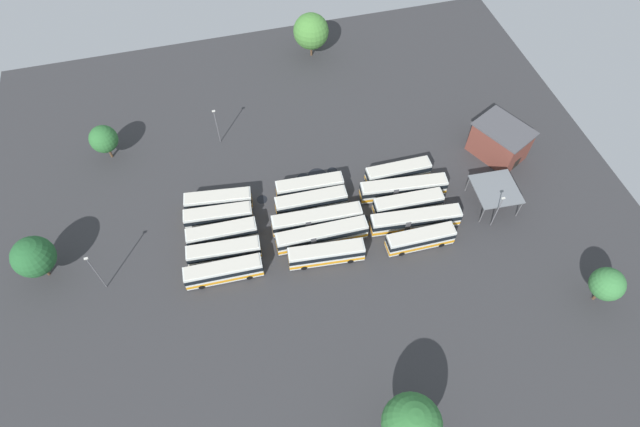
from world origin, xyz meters
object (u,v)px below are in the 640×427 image
Objects in this scene: maintenance_shelter at (496,189)px; lamp_post_far_corner at (96,272)px; bus_row0_slot2 at (222,234)px; bus_row1_slot2 at (317,219)px; bus_row2_slot0 at (420,239)px; bus_row1_slot0 at (326,254)px; depot_building at (500,141)px; tree_north_edge at (34,257)px; lamp_post_mid_lot at (217,125)px; bus_row0_slot4 at (219,201)px; tree_west_edge at (311,31)px; tree_northwest at (607,284)px; lamp_post_by_building at (497,210)px; bus_row2_slot2 at (408,203)px; bus_row1_slot4 at (310,187)px; tree_northeast at (104,139)px; tree_south_edge at (412,424)px; bus_row2_slot4 at (398,172)px; bus_row1_slot1 at (321,235)px; bus_row2_slot3 at (403,188)px; bus_row0_slot3 at (219,216)px; bus_row2_slot1 at (415,220)px; bus_row0_slot1 at (224,252)px; bus_row0_slot0 at (224,272)px; bus_row1_slot3 at (311,202)px.

maintenance_shelter is 0.88× the size of lamp_post_far_corner.
bus_row1_slot2 is at bearing -4.16° from bus_row0_slot2.
bus_row2_slot0 is at bearing -16.42° from bus_row0_slot2.
depot_building is (36.62, 14.17, 1.52)m from bus_row1_slot0.
lamp_post_mid_lot is at bearing 35.33° from tree_north_edge.
bus_row0_slot4 is 21.16m from bus_row1_slot0.
bus_row1_slot2 is 1.55× the size of tree_west_edge.
lamp_post_by_building is at bearing 119.35° from tree_northwest.
bus_row1_slot4 is at bearing 153.21° from bus_row2_slot2.
bus_row0_slot2 is at bearing 163.58° from bus_row2_slot0.
tree_west_edge is 47.43m from tree_northeast.
lamp_post_mid_lot is 0.77× the size of tree_south_edge.
tree_north_edge is 59.29m from tree_south_edge.
lamp_post_far_corner is at bearing 175.93° from lamp_post_by_building.
depot_building is 12.01m from maintenance_shelter.
bus_row0_slot2 is at bearing -171.05° from bus_row2_slot4.
lamp_post_far_corner reaches higher than bus_row2_slot2.
lamp_post_mid_lot reaches higher than bus_row1_slot1.
bus_row2_slot3 is at bearing -166.87° from depot_building.
tree_south_edge reaches higher than bus_row0_slot3.
bus_row2_slot1 and bus_row2_slot2 have the same top height.
depot_building is at bearing 13.13° from bus_row2_slot3.
bus_row0_slot1 is 1.37× the size of tree_north_edge.
tree_north_edge is 25.19m from tree_northeast.
tree_northeast is at bearing 126.52° from bus_row0_slot2.
bus_row1_slot2 is at bearing 152.47° from bus_row2_slot0.
tree_northwest reaches higher than bus_row0_slot1.
bus_row0_slot2 is 0.75× the size of bus_row2_slot1.
bus_row0_slot4 is at bearing 29.20° from lamp_post_far_corner.
bus_row2_slot0 is 1.08× the size of tree_south_edge.
lamp_post_far_corner is 0.85× the size of tree_south_edge.
bus_row0_slot3 is at bearing 6.23° from tree_north_edge.
bus_row2_slot1 is (15.84, -1.02, 0.00)m from bus_row1_slot1.
bus_row0_slot0 is 1.37× the size of lamp_post_far_corner.
tree_northwest reaches higher than bus_row1_slot0.
tree_west_edge is (26.01, 46.46, 4.21)m from bus_row0_slot1.
bus_row1_slot0 is 6.86m from bus_row1_slot2.
bus_row1_slot1 is 43.38m from tree_northeast.
tree_north_edge is at bearing -144.67° from lamp_post_mid_lot.
bus_row2_slot0 is (14.78, -14.97, -0.00)m from bus_row1_slot4.
bus_row0_slot3 is 15.73m from bus_row1_slot3.
bus_row2_slot0 is 26.12m from depot_building.
bus_row1_slot0 is at bearing -142.02° from bus_row2_slot4.
bus_row2_slot2 is 1.65× the size of tree_northeast.
bus_row0_slot2 is 0.96× the size of bus_row2_slot2.
lamp_post_by_building reaches higher than tree_northeast.
depot_building is at bearing -17.98° from lamp_post_mid_lot.
lamp_post_far_corner is at bearing 178.42° from bus_row2_slot1.
bus_row1_slot0 is 10.63m from bus_row1_slot3.
maintenance_shelter is 0.98× the size of lamp_post_mid_lot.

